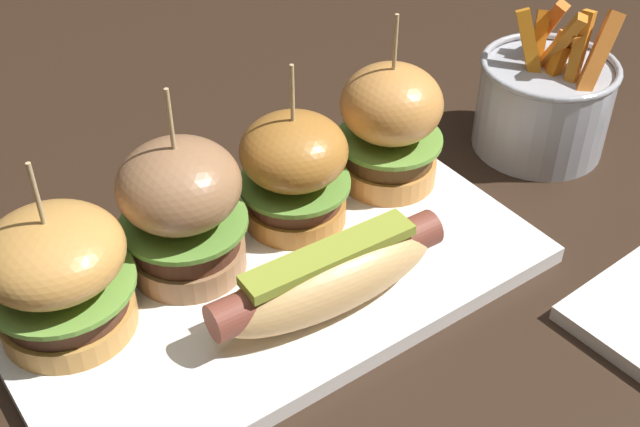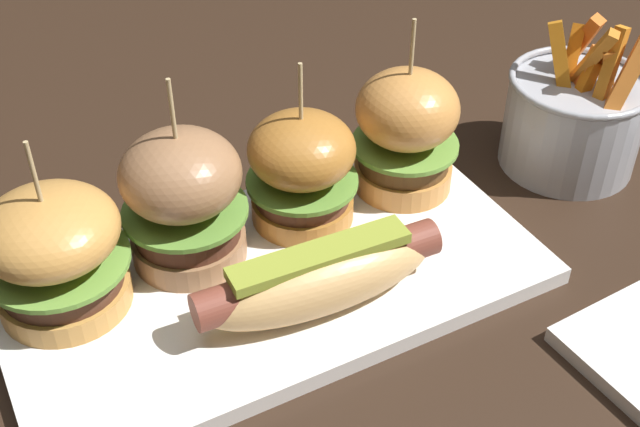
{
  "view_description": "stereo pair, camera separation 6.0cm",
  "coord_description": "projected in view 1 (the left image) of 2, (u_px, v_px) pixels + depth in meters",
  "views": [
    {
      "loc": [
        -0.23,
        -0.38,
        0.43
      ],
      "look_at": [
        0.04,
        0.0,
        0.05
      ],
      "focal_mm": 46.44,
      "sensor_mm": 36.0,
      "label": 1
    },
    {
      "loc": [
        -0.18,
        -0.41,
        0.43
      ],
      "look_at": [
        0.04,
        0.0,
        0.05
      ],
      "focal_mm": 46.44,
      "sensor_mm": 36.0,
      "label": 2
    }
  ],
  "objects": [
    {
      "name": "slider_far_right",
      "position": [
        390.0,
        125.0,
        0.66
      ],
      "size": [
        0.09,
        0.09,
        0.15
      ],
      "color": "#D48D45",
      "rests_on": "platter_main"
    },
    {
      "name": "ground_plane",
      "position": [
        277.0,
        289.0,
        0.61
      ],
      "size": [
        3.0,
        3.0,
        0.0
      ],
      "primitive_type": "plane",
      "color": "black"
    },
    {
      "name": "fries_bucket",
      "position": [
        544.0,
        102.0,
        0.73
      ],
      "size": [
        0.12,
        0.12,
        0.14
      ],
      "color": "#A8AAB2",
      "rests_on": "ground"
    },
    {
      "name": "slider_center_right",
      "position": [
        294.0,
        170.0,
        0.63
      ],
      "size": [
        0.09,
        0.09,
        0.14
      ],
      "color": "#B2722E",
      "rests_on": "platter_main"
    },
    {
      "name": "platter_main",
      "position": [
        277.0,
        283.0,
        0.61
      ],
      "size": [
        0.39,
        0.2,
        0.01
      ],
      "primitive_type": "cube",
      "color": "white",
      "rests_on": "ground"
    },
    {
      "name": "hot_dog",
      "position": [
        329.0,
        276.0,
        0.57
      ],
      "size": [
        0.18,
        0.06,
        0.05
      ],
      "color": "tan",
      "rests_on": "platter_main"
    },
    {
      "name": "slider_far_left",
      "position": [
        58.0,
        275.0,
        0.54
      ],
      "size": [
        0.1,
        0.1,
        0.13
      ],
      "color": "#CC8F45",
      "rests_on": "platter_main"
    },
    {
      "name": "slider_center_left",
      "position": [
        182.0,
        209.0,
        0.58
      ],
      "size": [
        0.09,
        0.09,
        0.15
      ],
      "color": "#9D6F4A",
      "rests_on": "platter_main"
    }
  ]
}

